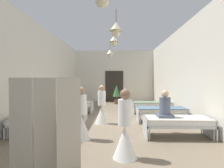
# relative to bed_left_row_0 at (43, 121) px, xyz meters

# --- Properties ---
(ground_plane) EXTENTS (6.66, 14.29, 0.10)m
(ground_plane) POSITION_rel_bed_left_row_0_xyz_m (1.98, 1.90, -0.49)
(ground_plane) COLOR #7A6B56
(room_shell) EXTENTS (6.46, 13.89, 4.01)m
(room_shell) POSITION_rel_bed_left_row_0_xyz_m (1.98, 3.25, 1.58)
(room_shell) COLOR silver
(room_shell) RESTS_ON ground
(bed_left_row_0) EXTENTS (1.90, 0.84, 0.57)m
(bed_left_row_0) POSITION_rel_bed_left_row_0_xyz_m (0.00, 0.00, 0.00)
(bed_left_row_0) COLOR #B7BCC1
(bed_left_row_0) RESTS_ON ground
(bed_right_row_0) EXTENTS (1.90, 0.84, 0.57)m
(bed_right_row_0) POSITION_rel_bed_left_row_0_xyz_m (3.96, 0.00, 0.00)
(bed_right_row_0) COLOR #B7BCC1
(bed_right_row_0) RESTS_ON ground
(bed_left_row_1) EXTENTS (1.90, 0.84, 0.57)m
(bed_left_row_1) POSITION_rel_bed_left_row_0_xyz_m (0.00, 1.90, 0.00)
(bed_left_row_1) COLOR #B7BCC1
(bed_left_row_1) RESTS_ON ground
(bed_right_row_1) EXTENTS (1.90, 0.84, 0.57)m
(bed_right_row_1) POSITION_rel_bed_left_row_0_xyz_m (3.96, 1.90, 0.00)
(bed_right_row_1) COLOR #B7BCC1
(bed_right_row_1) RESTS_ON ground
(bed_left_row_2) EXTENTS (1.90, 0.84, 0.57)m
(bed_left_row_2) POSITION_rel_bed_left_row_0_xyz_m (0.00, 3.80, 0.00)
(bed_left_row_2) COLOR #B7BCC1
(bed_left_row_2) RESTS_ON ground
(bed_right_row_2) EXTENTS (1.90, 0.84, 0.57)m
(bed_right_row_2) POSITION_rel_bed_left_row_0_xyz_m (3.96, 3.80, 0.00)
(bed_right_row_2) COLOR #B7BCC1
(bed_right_row_2) RESTS_ON ground
(nurse_near_aisle) EXTENTS (0.52, 0.52, 1.49)m
(nurse_near_aisle) POSITION_rel_bed_left_row_0_xyz_m (1.20, -0.28, 0.09)
(nurse_near_aisle) COLOR white
(nurse_near_aisle) RESTS_ON ground
(nurse_mid_aisle) EXTENTS (0.52, 0.52, 1.49)m
(nurse_mid_aisle) POSITION_rel_bed_left_row_0_xyz_m (2.37, -1.48, 0.09)
(nurse_mid_aisle) COLOR white
(nurse_mid_aisle) RESTS_ON ground
(nurse_far_aisle) EXTENTS (0.52, 0.52, 1.49)m
(nurse_far_aisle) POSITION_rel_bed_left_row_0_xyz_m (1.62, 1.58, 0.09)
(nurse_far_aisle) COLOR white
(nurse_far_aisle) RESTS_ON ground
(patient_seated_primary) EXTENTS (0.44, 0.44, 0.80)m
(patient_seated_primary) POSITION_rel_bed_left_row_0_xyz_m (3.61, 0.04, 0.43)
(patient_seated_primary) COLOR #515B70
(patient_seated_primary) RESTS_ON bed_right_row_0
(potted_plant) EXTENTS (0.51, 0.51, 1.35)m
(potted_plant) POSITION_rel_bed_left_row_0_xyz_m (2.16, 7.32, 0.39)
(potted_plant) COLOR brown
(potted_plant) RESTS_ON ground
(privacy_screen) EXTENTS (1.24, 0.25, 1.70)m
(privacy_screen) POSITION_rel_bed_left_row_0_xyz_m (0.95, -2.18, 0.41)
(privacy_screen) COLOR #BCB29E
(privacy_screen) RESTS_ON ground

